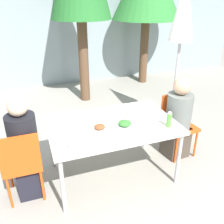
# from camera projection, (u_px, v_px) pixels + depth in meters

# --- Properties ---
(ground_plane) EXTENTS (24.00, 24.00, 0.00)m
(ground_plane) POSITION_uv_depth(u_px,v_px,m) (112.00, 173.00, 3.24)
(ground_plane) COLOR gray
(building_facade) EXTENTS (10.00, 0.20, 3.00)m
(building_facade) POSITION_uv_depth(u_px,v_px,m) (56.00, 21.00, 5.85)
(building_facade) COLOR #89999E
(building_facade) RESTS_ON ground
(dining_table) EXTENTS (1.49, 0.96, 0.74)m
(dining_table) POSITION_uv_depth(u_px,v_px,m) (112.00, 127.00, 2.94)
(dining_table) COLOR silver
(dining_table) RESTS_ON ground
(chair_left) EXTENTS (0.40, 0.40, 0.87)m
(chair_left) POSITION_uv_depth(u_px,v_px,m) (22.00, 161.00, 2.64)
(chair_left) COLOR #E54C14
(chair_left) RESTS_ON ground
(person_left) EXTENTS (0.31, 0.31, 1.21)m
(person_left) POSITION_uv_depth(u_px,v_px,m) (25.00, 151.00, 2.69)
(person_left) COLOR black
(person_left) RESTS_ON ground
(chair_right) EXTENTS (0.44, 0.44, 0.87)m
(chair_right) POSITION_uv_depth(u_px,v_px,m) (177.00, 120.00, 3.50)
(chair_right) COLOR #E54C14
(chair_right) RESTS_ON ground
(person_right) EXTENTS (0.34, 0.34, 1.16)m
(person_right) POSITION_uv_depth(u_px,v_px,m) (178.00, 120.00, 3.39)
(person_right) COLOR #473D33
(person_right) RESTS_ON ground
(closed_umbrella) EXTENTS (0.36, 0.36, 2.43)m
(closed_umbrella) POSITION_uv_depth(u_px,v_px,m) (183.00, 15.00, 3.56)
(closed_umbrella) COLOR #333333
(closed_umbrella) RESTS_ON ground
(plate_0) EXTENTS (0.28, 0.28, 0.07)m
(plate_0) POSITION_uv_depth(u_px,v_px,m) (125.00, 124.00, 2.84)
(plate_0) COLOR white
(plate_0) RESTS_ON dining_table
(plate_1) EXTENTS (0.22, 0.22, 0.06)m
(plate_1) POSITION_uv_depth(u_px,v_px,m) (100.00, 128.00, 2.78)
(plate_1) COLOR white
(plate_1) RESTS_ON dining_table
(bottle) EXTENTS (0.06, 0.06, 0.18)m
(bottle) POSITION_uv_depth(u_px,v_px,m) (169.00, 120.00, 2.81)
(bottle) COLOR #51A338
(bottle) RESTS_ON dining_table
(drinking_cup) EXTENTS (0.08, 0.08, 0.09)m
(drinking_cup) POSITION_uv_depth(u_px,v_px,m) (73.00, 146.00, 2.42)
(drinking_cup) COLOR white
(drinking_cup) RESTS_ON dining_table
(salad_bowl) EXTENTS (0.15, 0.15, 0.05)m
(salad_bowl) POSITION_uv_depth(u_px,v_px,m) (133.00, 113.00, 3.12)
(salad_bowl) COLOR white
(salad_bowl) RESTS_ON dining_table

